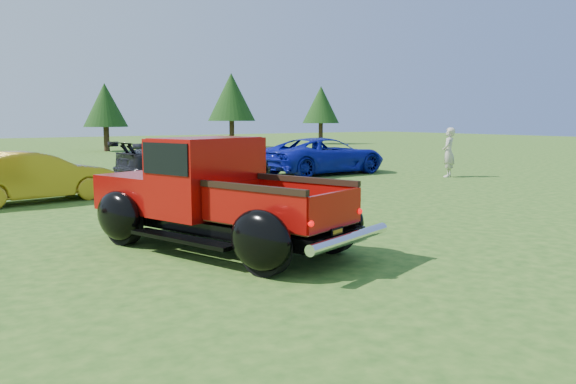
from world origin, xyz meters
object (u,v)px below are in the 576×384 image
object	(u,v)px
show_car_blue	(325,156)
pickup_truck	(207,195)
tree_mid_right	(105,105)
show_car_yellow	(35,177)
tree_far_east	(321,105)
show_car_grey	(198,162)
spectator	(448,152)
tree_east	(231,97)

from	to	relation	value
show_car_blue	pickup_truck	bearing A→B (deg)	131.37
tree_mid_right	show_car_yellow	distance (m)	23.11
tree_far_east	show_car_blue	distance (m)	25.69
tree_far_east	show_car_grey	xyz separation A→B (m)	(-21.17, -20.95, -2.49)
tree_far_east	show_car_grey	bearing A→B (deg)	-135.29
tree_far_east	show_car_yellow	distance (m)	34.30
spectator	tree_mid_right	bearing A→B (deg)	-109.16
show_car_grey	tree_mid_right	bearing A→B (deg)	-13.89
spectator	show_car_grey	bearing A→B (deg)	-50.81
show_car_yellow	show_car_grey	distance (m)	5.15
show_car_grey	spectator	size ratio (longest dim) A/B	2.89
show_car_grey	spectator	bearing A→B (deg)	-113.49
show_car_blue	show_car_yellow	bearing A→B (deg)	97.12
tree_far_east	pickup_truck	world-z (taller)	tree_far_east
tree_mid_right	tree_east	size ratio (longest dim) A/B	0.81
tree_far_east	show_car_yellow	size ratio (longest dim) A/B	1.22
pickup_truck	show_car_blue	bearing A→B (deg)	24.92
tree_mid_right	show_car_yellow	bearing A→B (deg)	-110.94
tree_east	spectator	bearing A→B (deg)	-98.71
tree_far_east	show_car_yellow	bearing A→B (deg)	-140.03
pickup_truck	show_car_grey	bearing A→B (deg)	47.72
tree_east	pickup_truck	bearing A→B (deg)	-119.42
show_car_yellow	spectator	world-z (taller)	spectator
tree_mid_right	pickup_truck	xyz separation A→B (m)	(-6.77, -28.46, -2.10)
show_car_grey	show_car_blue	xyz separation A→B (m)	(5.67, 0.63, -0.06)
pickup_truck	show_car_grey	world-z (taller)	pickup_truck
tree_east	show_car_grey	bearing A→B (deg)	-121.37
tree_mid_right	tree_far_east	xyz separation A→B (m)	(18.00, 0.50, 0.27)
show_car_yellow	spectator	distance (m)	13.84
pickup_truck	spectator	size ratio (longest dim) A/B	2.91
tree_east	show_car_grey	size ratio (longest dim) A/B	1.04
pickup_truck	spectator	xyz separation A→B (m)	(12.27, 5.13, 0.03)
show_car_yellow	tree_far_east	bearing A→B (deg)	-59.54
pickup_truck	show_car_grey	xyz separation A→B (m)	(3.61, 8.01, -0.11)
tree_east	tree_far_east	world-z (taller)	tree_east
show_car_yellow	show_car_grey	world-z (taller)	show_car_grey
tree_east	show_car_yellow	bearing A→B (deg)	-129.38
pickup_truck	show_car_blue	xyz separation A→B (m)	(9.27, 8.64, -0.17)
tree_far_east	spectator	world-z (taller)	tree_far_east
pickup_truck	show_car_blue	world-z (taller)	pickup_truck
tree_far_east	show_car_blue	bearing A→B (deg)	-127.33
tree_far_east	show_car_grey	world-z (taller)	tree_far_east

